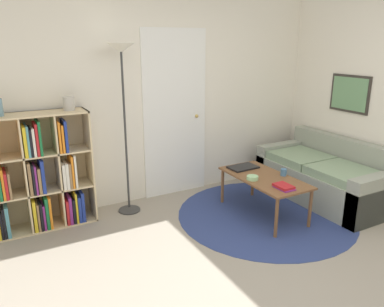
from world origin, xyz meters
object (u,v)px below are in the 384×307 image
at_px(laptop, 243,167).
at_px(couch, 327,177).
at_px(vase_on_shelf, 69,104).
at_px(bookshelf, 39,176).
at_px(cup, 284,172).
at_px(bowl, 252,178).
at_px(coffee_table, 264,181).
at_px(floor_lamp, 122,72).

bearing_deg(laptop, couch, -18.79).
bearing_deg(vase_on_shelf, laptop, -16.14).
bearing_deg(bookshelf, cup, -21.43).
bearing_deg(bowl, coffee_table, 2.04).
bearing_deg(couch, bowl, -179.54).
bearing_deg(floor_lamp, vase_on_shelf, 172.26).
bearing_deg(laptop, bowl, -111.10).
distance_m(floor_lamp, vase_on_shelf, 0.64).
relative_size(couch, vase_on_shelf, 11.70).
distance_m(bookshelf, couch, 3.40).
bearing_deg(vase_on_shelf, couch, -17.11).
xyz_separation_m(floor_lamp, couch, (2.34, -0.82, -1.33)).
relative_size(bookshelf, floor_lamp, 0.65).
relative_size(bookshelf, vase_on_shelf, 8.69).
bearing_deg(floor_lamp, bookshelf, 175.38).
bearing_deg(cup, laptop, 119.52).
xyz_separation_m(bookshelf, bowl, (2.08, -0.90, -0.10)).
relative_size(bookshelf, bowl, 9.60).
height_order(laptop, vase_on_shelf, vase_on_shelf).
bearing_deg(coffee_table, bowl, -177.96).
bearing_deg(floor_lamp, coffee_table, -31.86).
distance_m(couch, bowl, 1.21).
bearing_deg(coffee_table, bookshelf, 158.30).
relative_size(laptop, bowl, 2.73).
bearing_deg(cup, bookshelf, 158.57).
xyz_separation_m(coffee_table, bowl, (-0.17, -0.01, 0.07)).
height_order(floor_lamp, cup, floor_lamp).
height_order(floor_lamp, laptop, floor_lamp).
bearing_deg(cup, floor_lamp, 149.82).
bearing_deg(bookshelf, couch, -15.25).
relative_size(coffee_table, laptop, 3.04).
height_order(floor_lamp, bowl, floor_lamp).
xyz_separation_m(couch, laptop, (-1.05, 0.36, 0.20)).
xyz_separation_m(coffee_table, vase_on_shelf, (-1.88, 0.90, 0.89)).
bearing_deg(bowl, laptop, 68.90).
relative_size(floor_lamp, vase_on_shelf, 13.43).
bearing_deg(couch, laptop, 161.21).
relative_size(bookshelf, cup, 15.82).
height_order(laptop, cup, cup).
bearing_deg(couch, coffee_table, -179.80).
bearing_deg(bowl, bookshelf, 156.55).
distance_m(bookshelf, bowl, 2.26).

